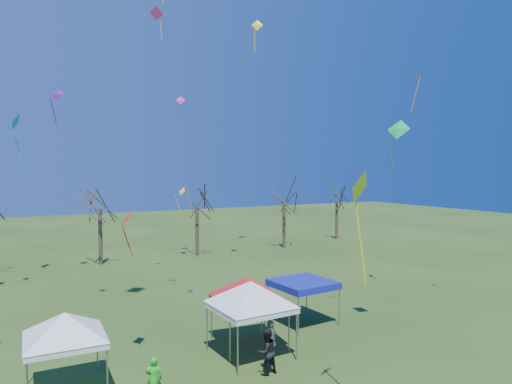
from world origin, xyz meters
The scene contains 22 objects.
ground centered at (0.00, 0.00, 0.00)m, with size 140.00×140.00×0.00m, color #284616.
tree_2 centered at (-2.37, 24.38, 6.29)m, with size 3.71×3.71×8.18m.
tree_3 centered at (6.03, 24.04, 6.08)m, with size 3.59×3.59×7.91m.
tree_4 centered at (15.36, 24.00, 6.06)m, with size 3.58×3.58×7.89m.
tree_5 centered at (23.72, 26.07, 5.73)m, with size 3.39×3.39×7.46m.
tent_white_west centered at (-7.38, 2.42, 2.66)m, with size 3.74×3.74×3.30m.
tent_white_mid centered at (-0.15, 2.01, 2.99)m, with size 4.20×4.20×3.70m.
tent_red centered at (0.32, 3.08, 2.90)m, with size 4.05×4.05×3.59m.
tent_blue centered at (4.15, 4.38, 2.02)m, with size 2.97×2.97×2.20m.
person_grey centered at (0.10, 0.77, 0.93)m, with size 1.09×0.46×1.87m, color slate.
person_dark centered at (-0.42, 0.21, 0.88)m, with size 0.86×0.67×1.77m, color black.
person_green centered at (-4.82, 0.31, 0.76)m, with size 0.55×0.36×1.52m, color green.
kite_5 centered at (0.42, -3.97, 7.32)m, with size 1.20×0.91×3.64m.
kite_2 centered at (-8.48, 21.07, 11.19)m, with size 0.99×1.49×3.39m.
kite_18 centered at (2.83, 6.90, 15.52)m, with size 0.66×0.52×1.69m.
kite_3 centered at (2.81, 25.14, 21.54)m, with size 1.28×0.77×2.99m.
kite_22 centered at (4.37, 23.47, 5.90)m, with size 0.95×1.08×3.04m.
kite_19 centered at (3.95, 22.35, 13.69)m, with size 0.90×0.71×2.18m.
kite_27 centered at (6.52, 0.35, 9.69)m, with size 1.01×1.22×2.60m.
kite_17 centered at (12.12, 4.46, 13.44)m, with size 0.81×0.80×2.67m.
kite_1 centered at (-4.95, 3.36, 5.96)m, with size 0.70×0.94×1.93m.
kite_13 centered at (-5.84, 19.92, 13.05)m, with size 0.97×0.91×2.48m.
Camera 1 is at (-9.05, -14.72, 7.90)m, focal length 32.00 mm.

